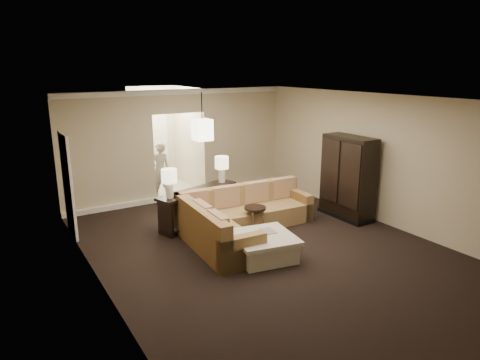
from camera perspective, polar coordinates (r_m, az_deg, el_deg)
ground at (r=8.13m, az=3.98°, el=-9.45°), size 8.00×8.00×0.00m
wall_back at (r=11.07m, az=-8.02°, el=4.66°), size 6.00×0.04×2.80m
wall_left at (r=6.45m, az=-18.09°, el=-3.47°), size 0.04×8.00×2.80m
wall_right at (r=9.68m, az=18.77°, el=2.51°), size 0.04×8.00×2.80m
ceiling at (r=7.42m, az=4.37°, el=10.63°), size 6.00×8.00×0.02m
crown_molding at (r=10.87m, az=-8.17°, el=11.53°), size 6.00×0.10×0.12m
baseboard at (r=11.34m, az=-7.67°, el=-2.05°), size 6.00×0.10×0.12m
side_door at (r=9.20m, az=-21.97°, el=-0.66°), size 0.05×0.90×2.10m
foyer at (r=12.31m, az=-10.54°, el=5.12°), size 1.44×2.02×2.80m
sectional_sofa at (r=8.74m, az=-0.21°, el=-5.14°), size 3.07×2.40×0.88m
coffee_table at (r=7.78m, az=3.12°, el=-8.82°), size 1.24×1.24×0.45m
console_table at (r=9.33m, az=-5.61°, el=-3.14°), size 2.07×1.09×0.78m
armoire at (r=9.92m, az=14.15°, el=0.13°), size 0.55×1.30×1.86m
drink_table at (r=8.82m, az=2.02°, el=-4.60°), size 0.45×0.45×0.56m
table_lamp_left at (r=8.62m, az=-9.41°, el=0.16°), size 0.31×0.31×0.60m
table_lamp_right at (r=9.69m, az=-2.44°, el=1.99°), size 0.31×0.31×0.60m
pendant_light at (r=9.82m, az=-5.05°, el=6.70°), size 0.38×0.38×1.09m
person at (r=11.30m, az=-10.61°, el=1.69°), size 0.59×0.40×1.62m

